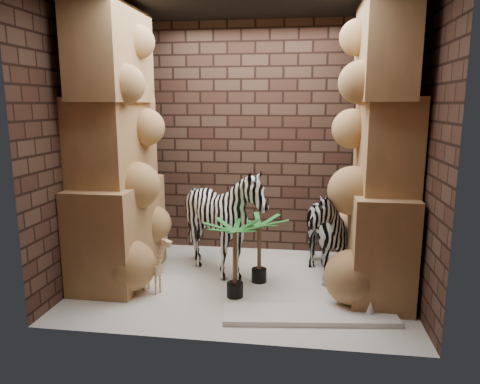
% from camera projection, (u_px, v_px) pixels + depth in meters
% --- Properties ---
extents(floor, '(3.50, 3.50, 0.00)m').
position_uv_depth(floor, '(241.00, 284.00, 4.97)').
color(floor, beige).
rests_on(floor, ground).
extents(wall_back, '(3.50, 0.00, 3.50)m').
position_uv_depth(wall_back, '(255.00, 139.00, 5.90)').
color(wall_back, '#351E17').
rests_on(wall_back, ground).
extents(wall_front, '(3.50, 0.00, 3.50)m').
position_uv_depth(wall_front, '(219.00, 164.00, 3.47)').
color(wall_front, '#351E17').
rests_on(wall_front, ground).
extents(wall_left, '(0.00, 3.00, 3.00)m').
position_uv_depth(wall_left, '(84.00, 146.00, 4.93)').
color(wall_left, '#351E17').
rests_on(wall_left, ground).
extents(wall_right, '(0.00, 3.00, 3.00)m').
position_uv_depth(wall_right, '(416.00, 151.00, 4.44)').
color(wall_right, '#351E17').
rests_on(wall_right, ground).
extents(rock_pillar_left, '(0.68, 1.30, 3.00)m').
position_uv_depth(rock_pillar_left, '(114.00, 147.00, 4.88)').
color(rock_pillar_left, tan).
rests_on(rock_pillar_left, floor).
extents(rock_pillar_right, '(0.58, 1.25, 3.00)m').
position_uv_depth(rock_pillar_right, '(382.00, 150.00, 4.49)').
color(rock_pillar_right, tan).
rests_on(rock_pillar_right, floor).
extents(zebra_right, '(0.86, 1.19, 1.26)m').
position_uv_depth(zebra_right, '(318.00, 223.00, 5.06)').
color(zebra_right, white).
rests_on(zebra_right, floor).
extents(zebra_left, '(1.12, 1.35, 1.17)m').
position_uv_depth(zebra_left, '(224.00, 227.00, 5.10)').
color(zebra_left, white).
rests_on(zebra_left, floor).
extents(giraffe_toy, '(0.36, 0.24, 0.66)m').
position_uv_depth(giraffe_toy, '(151.00, 262.00, 4.70)').
color(giraffe_toy, beige).
rests_on(giraffe_toy, floor).
extents(palm_front, '(0.36, 0.36, 0.75)m').
position_uv_depth(palm_front, '(259.00, 250.00, 4.96)').
color(palm_front, '#1F621B').
rests_on(palm_front, floor).
extents(palm_back, '(0.36, 0.36, 0.80)m').
position_uv_depth(palm_back, '(235.00, 260.00, 4.56)').
color(palm_back, '#1F621B').
rests_on(palm_back, floor).
extents(surfboard, '(1.64, 0.58, 0.05)m').
position_uv_depth(surfboard, '(309.00, 315.00, 4.18)').
color(surfboard, white).
rests_on(surfboard, floor).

